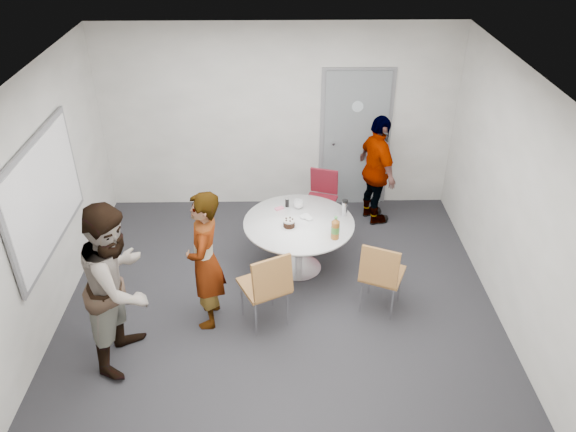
{
  "coord_description": "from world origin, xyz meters",
  "views": [
    {
      "loc": [
        0.01,
        -4.94,
        4.38
      ],
      "look_at": [
        0.1,
        0.25,
        1.14
      ],
      "focal_mm": 35.0,
      "sensor_mm": 36.0,
      "label": 1
    }
  ],
  "objects_px": {
    "table": "(301,229)",
    "chair_near_left": "(268,283)",
    "person_right": "(377,171)",
    "whiteboard": "(45,195)",
    "person_main": "(205,261)",
    "person_left": "(119,285)",
    "chair_near_right": "(381,272)",
    "door": "(355,140)",
    "chair_far": "(322,193)"
  },
  "relations": [
    {
      "from": "table",
      "to": "chair_near_left",
      "type": "bearing_deg",
      "value": -110.51
    },
    {
      "from": "person_right",
      "to": "whiteboard",
      "type": "bearing_deg",
      "value": 96.67
    },
    {
      "from": "person_main",
      "to": "person_right",
      "type": "xyz_separation_m",
      "value": [
        2.15,
        2.08,
        -0.02
      ]
    },
    {
      "from": "person_left",
      "to": "person_right",
      "type": "distance_m",
      "value": 3.91
    },
    {
      "from": "table",
      "to": "chair_near_right",
      "type": "bearing_deg",
      "value": -43.75
    },
    {
      "from": "chair_near_right",
      "to": "person_right",
      "type": "distance_m",
      "value": 2.01
    },
    {
      "from": "table",
      "to": "chair_near_left",
      "type": "distance_m",
      "value": 1.11
    },
    {
      "from": "door",
      "to": "person_main",
      "type": "height_order",
      "value": "door"
    },
    {
      "from": "chair_near_right",
      "to": "table",
      "type": "bearing_deg",
      "value": 160.02
    },
    {
      "from": "chair_near_left",
      "to": "chair_far",
      "type": "distance_m",
      "value": 2.2
    },
    {
      "from": "table",
      "to": "person_right",
      "type": "xyz_separation_m",
      "value": [
        1.1,
        1.16,
        0.19
      ]
    },
    {
      "from": "door",
      "to": "person_left",
      "type": "relative_size",
      "value": 1.16
    },
    {
      "from": "chair_near_left",
      "to": "person_main",
      "type": "bearing_deg",
      "value": 143.18
    },
    {
      "from": "whiteboard",
      "to": "chair_near_left",
      "type": "distance_m",
      "value": 2.52
    },
    {
      "from": "person_main",
      "to": "person_left",
      "type": "bearing_deg",
      "value": -56.38
    },
    {
      "from": "door",
      "to": "person_right",
      "type": "relative_size",
      "value": 1.33
    },
    {
      "from": "table",
      "to": "person_main",
      "type": "height_order",
      "value": "person_main"
    },
    {
      "from": "whiteboard",
      "to": "person_left",
      "type": "height_order",
      "value": "whiteboard"
    },
    {
      "from": "door",
      "to": "person_left",
      "type": "distance_m",
      "value": 4.1
    },
    {
      "from": "door",
      "to": "person_main",
      "type": "distance_m",
      "value": 3.23
    },
    {
      "from": "table",
      "to": "person_main",
      "type": "xyz_separation_m",
      "value": [
        -1.05,
        -0.92,
        0.21
      ]
    },
    {
      "from": "table",
      "to": "chair_near_right",
      "type": "xyz_separation_m",
      "value": [
        0.86,
        -0.82,
        -0.04
      ]
    },
    {
      "from": "whiteboard",
      "to": "chair_near_right",
      "type": "relative_size",
      "value": 2.03
    },
    {
      "from": "whiteboard",
      "to": "person_main",
      "type": "relative_size",
      "value": 1.16
    },
    {
      "from": "chair_far",
      "to": "person_left",
      "type": "height_order",
      "value": "person_left"
    },
    {
      "from": "chair_near_left",
      "to": "chair_near_right",
      "type": "bearing_deg",
      "value": -16.1
    },
    {
      "from": "chair_far",
      "to": "whiteboard",
      "type": "bearing_deg",
      "value": 45.96
    },
    {
      "from": "table",
      "to": "chair_near_left",
      "type": "xyz_separation_m",
      "value": [
        -0.39,
        -1.04,
        -0.0
      ]
    },
    {
      "from": "person_main",
      "to": "person_left",
      "type": "relative_size",
      "value": 0.9
    },
    {
      "from": "chair_near_left",
      "to": "person_right",
      "type": "distance_m",
      "value": 2.66
    },
    {
      "from": "whiteboard",
      "to": "chair_near_left",
      "type": "bearing_deg",
      "value": -10.94
    },
    {
      "from": "person_main",
      "to": "person_right",
      "type": "distance_m",
      "value": 2.99
    },
    {
      "from": "chair_near_left",
      "to": "person_right",
      "type": "xyz_separation_m",
      "value": [
        1.49,
        2.2,
        0.19
      ]
    },
    {
      "from": "whiteboard",
      "to": "table",
      "type": "relative_size",
      "value": 1.4
    },
    {
      "from": "table",
      "to": "chair_far",
      "type": "bearing_deg",
      "value": 71.97
    },
    {
      "from": "chair_near_right",
      "to": "chair_far",
      "type": "relative_size",
      "value": 1.1
    },
    {
      "from": "door",
      "to": "chair_far",
      "type": "xyz_separation_m",
      "value": [
        -0.5,
        -0.66,
        -0.51
      ]
    },
    {
      "from": "chair_near_right",
      "to": "person_main",
      "type": "xyz_separation_m",
      "value": [
        -1.91,
        -0.1,
        0.24
      ]
    },
    {
      "from": "person_right",
      "to": "table",
      "type": "bearing_deg",
      "value": 118.52
    },
    {
      "from": "whiteboard",
      "to": "person_right",
      "type": "xyz_separation_m",
      "value": [
        3.82,
        1.75,
        -0.65
      ]
    },
    {
      "from": "table",
      "to": "chair_far",
      "type": "height_order",
      "value": "table"
    },
    {
      "from": "chair_far",
      "to": "person_right",
      "type": "xyz_separation_m",
      "value": [
        0.76,
        0.13,
        0.28
      ]
    },
    {
      "from": "chair_near_left",
      "to": "person_left",
      "type": "height_order",
      "value": "person_left"
    },
    {
      "from": "whiteboard",
      "to": "person_main",
      "type": "xyz_separation_m",
      "value": [
        1.67,
        -0.33,
        -0.63
      ]
    },
    {
      "from": "door",
      "to": "chair_near_right",
      "type": "xyz_separation_m",
      "value": [
        0.02,
        -2.51,
        -0.45
      ]
    },
    {
      "from": "person_main",
      "to": "person_right",
      "type": "height_order",
      "value": "person_main"
    },
    {
      "from": "chair_near_right",
      "to": "chair_far",
      "type": "xyz_separation_m",
      "value": [
        -0.52,
        1.85,
        -0.06
      ]
    },
    {
      "from": "person_left",
      "to": "person_right",
      "type": "xyz_separation_m",
      "value": [
        2.93,
        2.58,
        -0.11
      ]
    },
    {
      "from": "whiteboard",
      "to": "table",
      "type": "height_order",
      "value": "whiteboard"
    },
    {
      "from": "chair_near_left",
      "to": "chair_near_right",
      "type": "distance_m",
      "value": 1.27
    }
  ]
}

